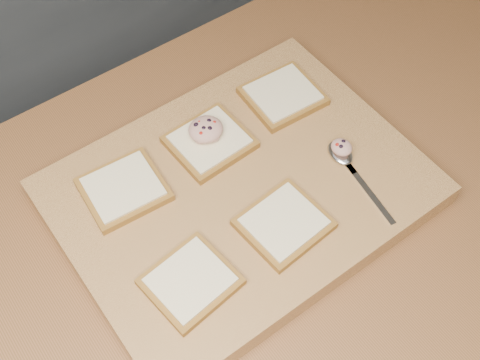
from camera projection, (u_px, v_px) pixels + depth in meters
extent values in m
cube|color=brown|center=(159.00, 289.00, 0.88)|extent=(2.00, 0.80, 0.06)
cube|color=tan|center=(240.00, 192.00, 0.91)|extent=(0.52, 0.40, 0.04)
cube|color=olive|center=(124.00, 189.00, 0.88)|extent=(0.12, 0.11, 0.01)
cube|color=beige|center=(123.00, 186.00, 0.87)|extent=(0.11, 0.10, 0.00)
cube|color=olive|center=(210.00, 142.00, 0.93)|extent=(0.12, 0.11, 0.01)
cube|color=beige|center=(209.00, 139.00, 0.92)|extent=(0.10, 0.09, 0.00)
cube|color=olive|center=(283.00, 96.00, 0.98)|extent=(0.12, 0.11, 0.01)
cube|color=beige|center=(283.00, 93.00, 0.98)|extent=(0.11, 0.10, 0.00)
cube|color=olive|center=(191.00, 282.00, 0.80)|extent=(0.12, 0.11, 0.01)
cube|color=beige|center=(190.00, 280.00, 0.79)|extent=(0.10, 0.10, 0.00)
cube|color=olive|center=(284.00, 224.00, 0.85)|extent=(0.12, 0.11, 0.01)
cube|color=beige|center=(284.00, 221.00, 0.84)|extent=(0.10, 0.10, 0.00)
ellipsoid|color=#DCA48D|center=(206.00, 129.00, 0.92)|extent=(0.05, 0.05, 0.02)
sphere|color=black|center=(209.00, 121.00, 0.91)|extent=(0.01, 0.01, 0.01)
sphere|color=black|center=(196.00, 125.00, 0.91)|extent=(0.01, 0.01, 0.01)
sphere|color=black|center=(210.00, 129.00, 0.90)|extent=(0.01, 0.01, 0.01)
sphere|color=black|center=(204.00, 129.00, 0.90)|extent=(0.01, 0.01, 0.01)
sphere|color=#A5140C|center=(214.00, 123.00, 0.91)|extent=(0.01, 0.01, 0.01)
sphere|color=#A5140C|center=(199.00, 122.00, 0.91)|extent=(0.01, 0.01, 0.01)
sphere|color=#A5140C|center=(201.00, 133.00, 0.90)|extent=(0.01, 0.01, 0.01)
ellipsoid|color=silver|center=(340.00, 153.00, 0.92)|extent=(0.04, 0.05, 0.01)
cube|color=silver|center=(349.00, 166.00, 0.91)|extent=(0.01, 0.03, 0.00)
cube|color=silver|center=(369.00, 192.00, 0.88)|extent=(0.03, 0.12, 0.00)
ellipsoid|color=#DCA48D|center=(342.00, 147.00, 0.91)|extent=(0.03, 0.03, 0.02)
sphere|color=black|center=(343.00, 142.00, 0.90)|extent=(0.01, 0.01, 0.01)
sphere|color=black|center=(341.00, 147.00, 0.90)|extent=(0.01, 0.01, 0.01)
sphere|color=#A5140C|center=(337.00, 145.00, 0.90)|extent=(0.01, 0.01, 0.01)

